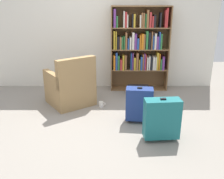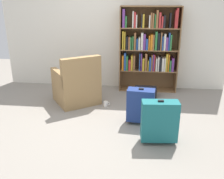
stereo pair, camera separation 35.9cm
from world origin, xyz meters
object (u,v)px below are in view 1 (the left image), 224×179
(bookshelf, at_px, (140,46))
(mug, at_px, (102,104))
(armchair, at_px, (72,87))
(storage_box, at_px, (139,91))
(suitcase_teal, at_px, (163,119))
(suitcase_navy_blue, at_px, (140,104))

(bookshelf, bearing_deg, mug, -127.75)
(bookshelf, xyz_separation_m, armchair, (-1.29, -0.83, -0.60))
(armchair, distance_m, mug, 0.62)
(storage_box, relative_size, suitcase_teal, 0.68)
(mug, relative_size, suitcase_teal, 0.20)
(armchair, relative_size, storage_box, 2.34)
(bookshelf, relative_size, suitcase_navy_blue, 2.96)
(mug, relative_size, storage_box, 0.29)
(armchair, height_order, suitcase_navy_blue, armchair)
(bookshelf, height_order, suitcase_navy_blue, bookshelf)
(storage_box, bearing_deg, bookshelf, 85.82)
(bookshelf, relative_size, mug, 14.07)
(storage_box, xyz_separation_m, suitcase_teal, (0.14, -1.67, 0.22))
(bookshelf, relative_size, storage_box, 4.05)
(storage_box, relative_size, suitcase_navy_blue, 0.73)
(suitcase_navy_blue, xyz_separation_m, suitcase_teal, (0.24, -0.54, 0.02))
(suitcase_navy_blue, bearing_deg, bookshelf, 84.94)
(bookshelf, relative_size, suitcase_teal, 2.76)
(suitcase_navy_blue, bearing_deg, storage_box, 84.63)
(mug, xyz_separation_m, suitcase_teal, (0.85, -1.12, 0.27))
(suitcase_teal, bearing_deg, bookshelf, 92.98)
(storage_box, height_order, suitcase_teal, suitcase_teal)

